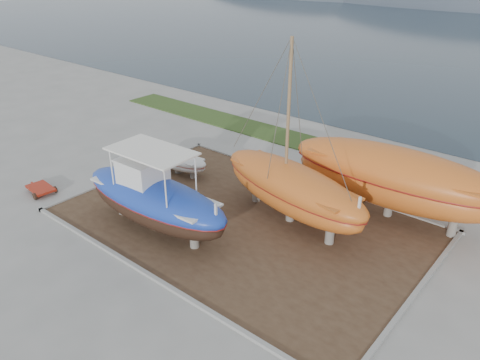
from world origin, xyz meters
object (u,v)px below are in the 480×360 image
Objects in this scene: blue_caique at (153,191)px; orange_sailboat at (294,137)px; white_dinghy at (178,163)px; orange_bare_hull at (392,184)px; red_trailer at (41,190)px.

orange_sailboat reaches higher than blue_caique.
white_dinghy is 12.95m from orange_bare_hull.
blue_caique is at bearing -121.14° from orange_sailboat.
red_trailer is at bearing -124.35° from white_dinghy.
white_dinghy is 9.60m from orange_sailboat.
blue_caique is at bearing 16.42° from red_trailer.
red_trailer is (-4.16, -6.97, -0.54)m from white_dinghy.
red_trailer is (-8.23, -1.61, -2.03)m from blue_caique.
white_dinghy is at bearing -166.92° from orange_bare_hull.
blue_caique is 0.80× the size of orange_bare_hull.
white_dinghy is (-4.07, 5.36, -1.49)m from blue_caique.
red_trailer is at bearing -150.18° from orange_bare_hull.
orange_bare_hull is at bearing 57.04° from orange_sailboat.
red_trailer is (-16.61, -10.35, -1.71)m from orange_bare_hull.
orange_sailboat reaches higher than red_trailer.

